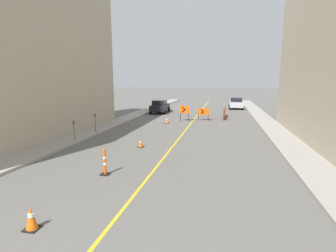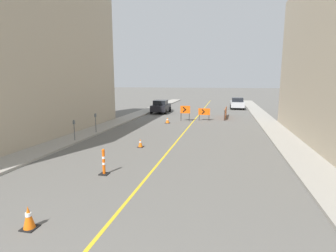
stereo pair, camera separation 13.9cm
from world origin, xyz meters
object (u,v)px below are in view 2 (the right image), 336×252
object	(u,v)px
traffic_cone_nearest	(29,218)
parked_car_curb_near	(161,106)
traffic_cone_second	(140,143)
arrow_barricade_primary	(185,110)
arrow_barricade_secondary	(204,112)
parking_meter_near_curb	(74,126)
parked_car_curb_mid	(237,103)
delineator_post_front	(104,163)
parking_meter_far_curb	(95,119)
traffic_cone_third	(167,120)

from	to	relation	value
traffic_cone_nearest	parked_car_curb_near	world-z (taller)	parked_car_curb_near
traffic_cone_second	parked_car_curb_near	size ratio (longest dim) A/B	0.12
arrow_barricade_primary	arrow_barricade_secondary	bearing A→B (deg)	22.94
parked_car_curb_near	arrow_barricade_primary	bearing A→B (deg)	-59.11
traffic_cone_nearest	parking_meter_near_curb	world-z (taller)	parking_meter_near_curb
parked_car_curb_mid	parking_meter_near_curb	distance (m)	26.17
arrow_barricade_primary	parked_car_curb_near	size ratio (longest dim) A/B	0.35
traffic_cone_second	delineator_post_front	world-z (taller)	delineator_post_front
parking_meter_far_curb	parked_car_curb_mid	bearing A→B (deg)	61.98
traffic_cone_second	parked_car_curb_mid	xyz separation A→B (m)	(6.50, 24.02, 0.54)
traffic_cone_nearest	arrow_barricade_primary	world-z (taller)	arrow_barricade_primary
traffic_cone_nearest	parking_meter_near_curb	size ratio (longest dim) A/B	0.49
traffic_cone_third	parking_meter_far_curb	world-z (taller)	parking_meter_far_curb
arrow_barricade_primary	parked_car_curb_near	xyz separation A→B (m)	(-4.01, 6.15, -0.28)
traffic_cone_nearest	arrow_barricade_primary	distance (m)	19.93
arrow_barricade_primary	parking_meter_far_curb	bearing A→B (deg)	-127.63
traffic_cone_nearest	parked_car_curb_near	distance (m)	26.19
traffic_cone_third	arrow_barricade_secondary	bearing A→B (deg)	36.56
arrow_barricade_primary	parking_meter_far_curb	world-z (taller)	parking_meter_far_curb
traffic_cone_nearest	arrow_barricade_primary	size ratio (longest dim) A/B	0.43
parking_meter_far_curb	arrow_barricade_secondary	bearing A→B (deg)	48.71
traffic_cone_third	arrow_barricade_primary	bearing A→B (deg)	47.93
delineator_post_front	parking_meter_far_curb	distance (m)	9.17
arrow_barricade_primary	arrow_barricade_secondary	world-z (taller)	arrow_barricade_primary
traffic_cone_third	arrow_barricade_secondary	distance (m)	4.07
parked_car_curb_mid	parking_meter_near_curb	world-z (taller)	parked_car_curb_mid
parked_car_curb_mid	parking_meter_far_curb	world-z (taller)	parked_car_curb_mid
parked_car_curb_mid	arrow_barricade_primary	bearing A→B (deg)	-113.11
traffic_cone_third	arrow_barricade_secondary	size ratio (longest dim) A/B	0.43
traffic_cone_third	parked_car_curb_mid	world-z (taller)	parked_car_curb_mid
parking_meter_far_curb	traffic_cone_second	bearing A→B (deg)	-34.80
traffic_cone_third	arrow_barricade_secondary	world-z (taller)	arrow_barricade_secondary
traffic_cone_nearest	traffic_cone_third	size ratio (longest dim) A/B	1.22
traffic_cone_nearest	arrow_barricade_primary	bearing A→B (deg)	86.63
arrow_barricade_secondary	parked_car_curb_mid	distance (m)	12.92
traffic_cone_second	parked_car_curb_near	world-z (taller)	parked_car_curb_near
traffic_cone_third	parking_meter_near_curb	world-z (taller)	parking_meter_near_curb
arrow_barricade_secondary	parking_meter_near_curb	distance (m)	13.54
delineator_post_front	parking_meter_near_curb	world-z (taller)	parking_meter_near_curb
traffic_cone_third	parked_car_curb_near	bearing A→B (deg)	108.41
traffic_cone_third	parking_meter_near_curb	size ratio (longest dim) A/B	0.40
traffic_cone_second	parked_car_curb_near	bearing A→B (deg)	99.93
delineator_post_front	parked_car_curb_near	world-z (taller)	parked_car_curb_near
delineator_post_front	parked_car_curb_near	xyz separation A→B (m)	(-2.93, 21.73, 0.32)
traffic_cone_third	delineator_post_front	xyz separation A→B (m)	(0.35, -13.99, 0.22)
traffic_cone_second	arrow_barricade_secondary	distance (m)	11.99
parked_car_curb_mid	parking_meter_near_curb	xyz separation A→B (m)	(-11.09, -23.70, 0.28)
traffic_cone_nearest	parking_meter_near_curb	distance (m)	10.41
parked_car_curb_near	parking_meter_near_curb	world-z (taller)	parked_car_curb_near
parked_car_curb_mid	parking_meter_near_curb	size ratio (longest dim) A/B	3.22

